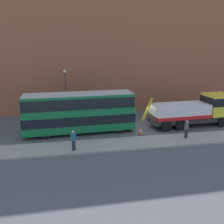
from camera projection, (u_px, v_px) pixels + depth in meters
The scene contains 9 objects.
ground_plane at pixel (141, 128), 26.02m from camera, with size 120.00×120.00×0.00m, color #4C4C51.
near_kerb at pixel (154, 142), 22.01m from camera, with size 60.00×2.80×0.15m, color gray.
building_facade at pixel (125, 50), 31.23m from camera, with size 60.00×1.50×16.00m.
recovery_tow_truck at pixel (194, 110), 26.36m from camera, with size 10.20×3.05×3.67m.
double_decker_bus at pixel (79, 111), 24.02m from camera, with size 11.13×3.05×4.06m.
pedestrian_onlooker at pixel (74, 141), 19.80m from camera, with size 0.43×0.48×1.71m.
pedestrian_bystander at pixel (186, 129), 22.54m from camera, with size 0.47×0.46×1.71m.
traffic_cone_near_bus at pixel (141, 131), 23.90m from camera, with size 0.36×0.36×0.72m.
street_lamp at pixel (66, 90), 28.96m from camera, with size 0.36×0.36×5.83m.
Camera 1 is at (-7.54, -23.73, 8.35)m, focal length 38.81 mm.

